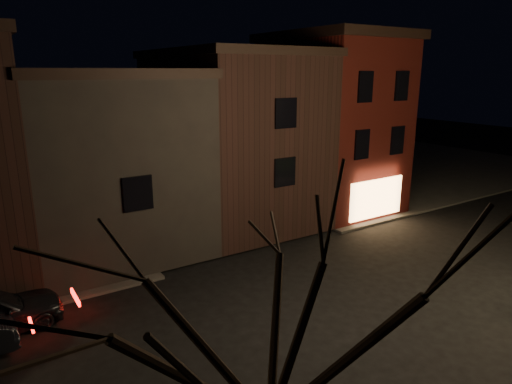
# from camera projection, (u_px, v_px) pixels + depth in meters

# --- Properties ---
(ground) EXTENTS (120.00, 120.00, 0.00)m
(ground) POSITION_uv_depth(u_px,v_px,m) (336.00, 296.00, 17.63)
(ground) COLOR black
(ground) RESTS_ON ground
(sidewalk_far_right) EXTENTS (30.00, 30.00, 0.12)m
(sidewalk_far_right) POSITION_uv_depth(u_px,v_px,m) (348.00, 160.00, 44.35)
(sidewalk_far_right) COLOR #2D2B28
(sidewalk_far_right) RESTS_ON ground
(corner_building) EXTENTS (6.50, 8.50, 10.50)m
(corner_building) POSITION_uv_depth(u_px,v_px,m) (331.00, 121.00, 28.13)
(corner_building) COLOR #4D110D
(corner_building) RESTS_ON ground
(row_building_a) EXTENTS (7.30, 10.30, 9.40)m
(row_building_a) POSITION_uv_depth(u_px,v_px,m) (232.00, 137.00, 25.69)
(row_building_a) COLOR black
(row_building_a) RESTS_ON ground
(row_building_b) EXTENTS (7.80, 10.30, 8.40)m
(row_building_b) POSITION_uv_depth(u_px,v_px,m) (102.00, 158.00, 22.00)
(row_building_b) COLOR black
(row_building_b) RESTS_ON ground
(bare_tree_left) EXTENTS (5.60, 5.60, 7.50)m
(bare_tree_left) POSITION_uv_depth(u_px,v_px,m) (271.00, 293.00, 6.35)
(bare_tree_left) COLOR black
(bare_tree_left) RESTS_ON sidewalk_near_left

